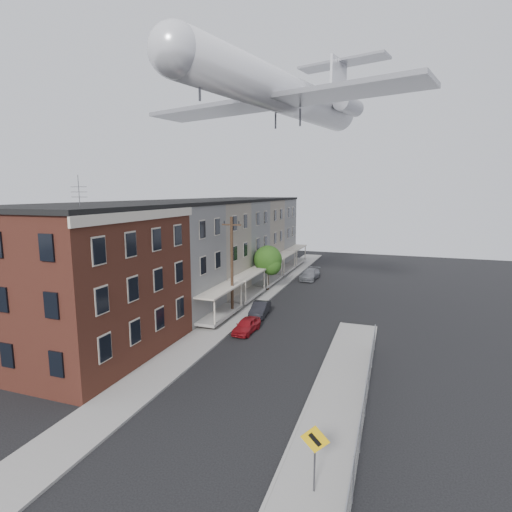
{
  "coord_description": "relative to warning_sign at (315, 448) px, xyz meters",
  "views": [
    {
      "loc": [
        7.94,
        -14.27,
        11.16
      ],
      "look_at": [
        -0.17,
        8.97,
        7.19
      ],
      "focal_mm": 28.0,
      "sensor_mm": 36.0,
      "label": 1
    }
  ],
  "objects": [
    {
      "name": "ground",
      "position": [
        -5.6,
        1.03,
        -1.88
      ],
      "size": [
        120.0,
        120.0,
        0.0
      ],
      "primitive_type": "plane",
      "color": "black",
      "rests_on": "ground"
    },
    {
      "name": "sidewalk_right",
      "position": [
        -0.1,
        7.03,
        -1.82
      ],
      "size": [
        3.0,
        26.0,
        0.12
      ],
      "primitive_type": "cube",
      "color": "gray",
      "rests_on": "ground"
    },
    {
      "name": "curb_right",
      "position": [
        -1.55,
        7.03,
        -1.81
      ],
      "size": [
        0.15,
        26.0,
        0.14
      ],
      "primitive_type": "cube",
      "color": "gray",
      "rests_on": "ground"
    },
    {
      "name": "row_house_b",
      "position": [
        -17.56,
        24.53,
        3.25
      ],
      "size": [
        11.98,
        7.0,
        10.3
      ],
      "color": "gray",
      "rests_on": "ground"
    },
    {
      "name": "chainlink_fence",
      "position": [
        1.4,
        6.03,
        -0.89
      ],
      "size": [
        0.06,
        18.06,
        1.9
      ],
      "color": "gray",
      "rests_on": "ground"
    },
    {
      "name": "airplane",
      "position": [
        -7.77,
        23.99,
        18.15
      ],
      "size": [
        26.75,
        30.59,
        8.82
      ],
      "color": "silver",
      "rests_on": "ground"
    },
    {
      "name": "curb_left",
      "position": [
        -9.65,
        25.03,
        -1.81
      ],
      "size": [
        0.15,
        62.0,
        0.14
      ],
      "primitive_type": "cube",
      "color": "gray",
      "rests_on": "ground"
    },
    {
      "name": "car_mid",
      "position": [
        -8.85,
        19.9,
        -1.26
      ],
      "size": [
        1.66,
        3.88,
        1.24
      ],
      "primitive_type": "imported",
      "rotation": [
        0.0,
        0.0,
        0.09
      ],
      "color": "black",
      "rests_on": "ground"
    },
    {
      "name": "sidewalk_left",
      "position": [
        -11.1,
        25.03,
        -1.82
      ],
      "size": [
        3.0,
        62.0,
        0.12
      ],
      "primitive_type": "cube",
      "color": "gray",
      "rests_on": "ground"
    },
    {
      "name": "corner_building",
      "position": [
        -17.6,
        8.03,
        3.28
      ],
      "size": [
        10.31,
        12.3,
        12.15
      ],
      "color": "#351410",
      "rests_on": "ground"
    },
    {
      "name": "warning_sign",
      "position": [
        0.0,
        0.0,
        0.0
      ],
      "size": [
        1.1,
        0.11,
        2.8
      ],
      "color": "#515156",
      "rests_on": "ground"
    },
    {
      "name": "utility_pole",
      "position": [
        -11.2,
        19.03,
        2.79
      ],
      "size": [
        1.8,
        0.26,
        9.0
      ],
      "color": "black",
      "rests_on": "ground"
    },
    {
      "name": "car_far",
      "position": [
        -7.63,
        36.42,
        -1.2
      ],
      "size": [
        2.15,
        4.79,
        1.36
      ],
      "primitive_type": "imported",
      "rotation": [
        0.0,
        0.0,
        -0.05
      ],
      "color": "slate",
      "rests_on": "ground"
    },
    {
      "name": "row_house_a",
      "position": [
        -17.56,
        17.53,
        3.25
      ],
      "size": [
        11.98,
        7.0,
        10.3
      ],
      "color": "slate",
      "rests_on": "ground"
    },
    {
      "name": "row_house_d",
      "position": [
        -17.56,
        38.53,
        3.25
      ],
      "size": [
        11.98,
        7.0,
        10.3
      ],
      "color": "gray",
      "rests_on": "ground"
    },
    {
      "name": "row_house_c",
      "position": [
        -17.56,
        31.53,
        3.25
      ],
      "size": [
        11.98,
        7.0,
        10.3
      ],
      "color": "slate",
      "rests_on": "ground"
    },
    {
      "name": "row_house_e",
      "position": [
        -17.56,
        45.53,
        3.25
      ],
      "size": [
        11.98,
        7.0,
        10.3
      ],
      "color": "slate",
      "rests_on": "ground"
    },
    {
      "name": "street_tree",
      "position": [
        -10.87,
        28.95,
        1.57
      ],
      "size": [
        3.22,
        3.2,
        5.2
      ],
      "color": "black",
      "rests_on": "ground"
    },
    {
      "name": "car_near",
      "position": [
        -8.47,
        15.4,
        -1.29
      ],
      "size": [
        1.56,
        3.53,
        1.18
      ],
      "primitive_type": "imported",
      "rotation": [
        0.0,
        0.0,
        -0.05
      ],
      "color": "maroon",
      "rests_on": "ground"
    }
  ]
}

